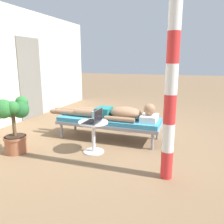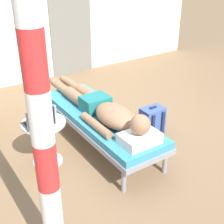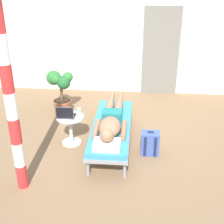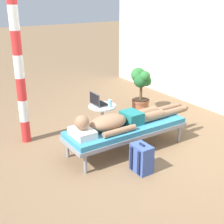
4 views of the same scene
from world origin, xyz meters
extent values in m
plane|color=#846647|center=(0.00, 0.00, 0.00)|extent=(40.00, 40.00, 0.00)
cube|color=beige|center=(-0.24, 2.58, 1.35)|extent=(7.60, 0.20, 2.70)
cube|color=slate|center=(0.68, 2.47, 1.02)|extent=(0.84, 0.03, 2.04)
cylinder|color=gray|center=(-0.51, 0.86, 0.14)|extent=(0.05, 0.05, 0.28)
cylinder|color=gray|center=(0.04, 0.86, 0.14)|extent=(0.05, 0.05, 0.28)
cylinder|color=gray|center=(-0.51, -0.91, 0.14)|extent=(0.05, 0.05, 0.28)
cylinder|color=gray|center=(0.04, -0.91, 0.14)|extent=(0.05, 0.05, 0.28)
cube|color=gray|center=(-0.24, -0.02, 0.31)|extent=(0.65, 1.97, 0.06)
cube|color=teal|center=(-0.24, -0.02, 0.38)|extent=(0.62, 1.93, 0.08)
cube|color=white|center=(-0.24, -0.79, 0.47)|extent=(0.40, 0.28, 0.11)
sphere|color=#997051|center=(-0.24, -0.79, 0.64)|extent=(0.21, 0.21, 0.21)
ellipsoid|color=#997051|center=(-0.24, -0.35, 0.54)|extent=(0.35, 0.60, 0.23)
cylinder|color=#997051|center=(-0.46, -0.30, 0.46)|extent=(0.09, 0.55, 0.09)
cylinder|color=#997051|center=(-0.02, -0.30, 0.46)|extent=(0.09, 0.55, 0.09)
cube|color=#1E7272|center=(-0.24, 0.08, 0.52)|extent=(0.33, 0.26, 0.19)
cylinder|color=#997051|center=(-0.32, 0.42, 0.49)|extent=(0.15, 0.42, 0.15)
cylinder|color=#997051|center=(-0.32, 0.85, 0.47)|extent=(0.11, 0.44, 0.11)
ellipsoid|color=#997051|center=(-0.32, 1.14, 0.47)|extent=(0.09, 0.20, 0.10)
cylinder|color=#997051|center=(-0.15, 0.42, 0.49)|extent=(0.15, 0.42, 0.15)
cylinder|color=#997051|center=(-0.15, 0.85, 0.47)|extent=(0.11, 0.44, 0.11)
ellipsoid|color=#997051|center=(-0.15, 1.14, 0.47)|extent=(0.09, 0.20, 0.10)
cylinder|color=silver|center=(-0.95, -0.02, 0.01)|extent=(0.34, 0.34, 0.02)
cylinder|color=silver|center=(-0.95, -0.02, 0.26)|extent=(0.06, 0.06, 0.48)
cylinder|color=silver|center=(-0.95, -0.02, 0.51)|extent=(0.48, 0.48, 0.02)
cube|color=#4C4C51|center=(-1.01, -0.02, 0.53)|extent=(0.31, 0.22, 0.02)
cube|color=black|center=(-1.01, -0.01, 0.54)|extent=(0.27, 0.15, 0.00)
cube|color=#4C4C51|center=(-1.01, -0.13, 0.64)|extent=(0.31, 0.01, 0.21)
cube|color=black|center=(-1.01, -0.14, 0.64)|extent=(0.29, 0.00, 0.19)
cylinder|color=#99D8E5|center=(-0.80, 0.04, 0.59)|extent=(0.06, 0.06, 0.13)
cube|color=#3F59A5|center=(0.42, -0.24, 0.20)|extent=(0.30, 0.20, 0.40)
cube|color=#3F59A5|center=(0.42, -0.12, 0.13)|extent=(0.22, 0.04, 0.18)
cube|color=#192342|center=(0.34, -0.35, 0.20)|extent=(0.04, 0.02, 0.34)
cube|color=#192342|center=(0.50, -0.35, 0.20)|extent=(0.04, 0.02, 0.34)
cube|color=#192342|center=(0.42, -0.24, 0.41)|extent=(0.10, 0.02, 0.02)
cylinder|color=white|center=(-1.40, -1.24, 0.54)|extent=(0.15, 0.15, 0.36)
cylinder|color=red|center=(-1.40, -1.24, 0.91)|extent=(0.15, 0.15, 0.36)
cylinder|color=white|center=(-1.40, -1.24, 1.27)|extent=(0.15, 0.15, 0.36)
cylinder|color=red|center=(-1.40, -1.24, 1.63)|extent=(0.15, 0.15, 0.36)
camera|label=1|loc=(-4.19, -1.49, 1.49)|focal=36.71mm
camera|label=2|loc=(-1.95, -2.85, 2.16)|focal=49.59mm
camera|label=3|loc=(0.19, -4.66, 2.91)|focal=49.83mm
camera|label=4|loc=(3.37, -2.68, 2.34)|focal=50.43mm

